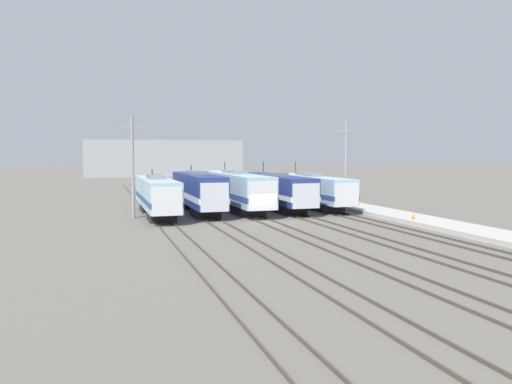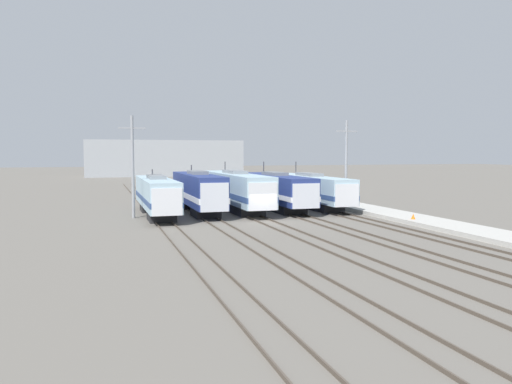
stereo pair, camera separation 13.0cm
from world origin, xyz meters
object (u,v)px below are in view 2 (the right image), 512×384
Objects in this scene: traffic_cone at (413,216)px; locomotive_far_right at (311,190)px; locomotive_center_left at (199,191)px; locomotive_center_right at (276,190)px; catenary_tower_right at (346,163)px; locomotive_far_left at (157,195)px; locomotive_center at (236,190)px; catenary_tower_left at (133,164)px.

locomotive_far_right is at bearing 102.33° from traffic_cone.
locomotive_center_left is 0.87× the size of locomotive_far_right.
locomotive_center_left is 0.91× the size of locomotive_center_right.
locomotive_center_right is 8.21m from catenary_tower_right.
locomotive_far_right is 1.91× the size of catenary_tower_right.
locomotive_center_right is (13.40, 2.25, 0.04)m from locomotive_far_left.
traffic_cone is at bearing -86.07° from catenary_tower_right.
traffic_cone is (12.22, -15.05, -1.61)m from locomotive_center.
catenary_tower_right is at bearing 93.93° from traffic_cone.
locomotive_center_right is 0.96× the size of locomotive_far_right.
locomotive_center_right reaches higher than locomotive_far_left.
catenary_tower_right reaches higher than locomotive_far_right.
catenary_tower_right is at bearing 0.00° from catenary_tower_left.
catenary_tower_right is (22.71, 0.00, 0.00)m from catenary_tower_left.
catenary_tower_right reaches higher than locomotive_center_right.
locomotive_center_right is 16.39m from traffic_cone.
catenary_tower_left is 1.00× the size of catenary_tower_right.
locomotive_far_left is 34.35× the size of traffic_cone.
catenary_tower_right reaches higher than locomotive_far_left.
catenary_tower_left reaches higher than locomotive_center_right.
catenary_tower_left reaches higher than locomotive_center_left.
locomotive_center_right is at bearing -171.41° from locomotive_far_right.
locomotive_center reaches higher than traffic_cone.
locomotive_center_left is 7.73m from catenary_tower_left.
locomotive_center_left is 21.54m from traffic_cone.
locomotive_center_left is at bearing 18.28° from catenary_tower_left.
locomotive_center_left is at bearing -161.21° from locomotive_center.
locomotive_far_left is at bearing -170.70° from locomotive_far_right.
locomotive_center is at bearing 129.08° from traffic_cone.
locomotive_far_right is 1.91× the size of catenary_tower_left.
locomotive_center reaches higher than locomotive_center_right.
locomotive_far_right is 15.45m from traffic_cone.
locomotive_center_right is at bearing -8.82° from locomotive_center.
locomotive_far_right reaches higher than traffic_cone.
traffic_cone is (7.75, -14.36, -1.51)m from locomotive_center_right.
catenary_tower_right is 12.19m from traffic_cone.
locomotive_center_left is at bearing 171.97° from catenary_tower_right.
locomotive_center is at bearing 171.18° from locomotive_center_right.
locomotive_center_left reaches higher than locomotive_far_left.
locomotive_center_right is at bearing 9.53° from locomotive_far_left.
locomotive_far_right is (4.47, 0.67, -0.08)m from locomotive_center_right.
catenary_tower_left reaches higher than locomotive_far_left.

